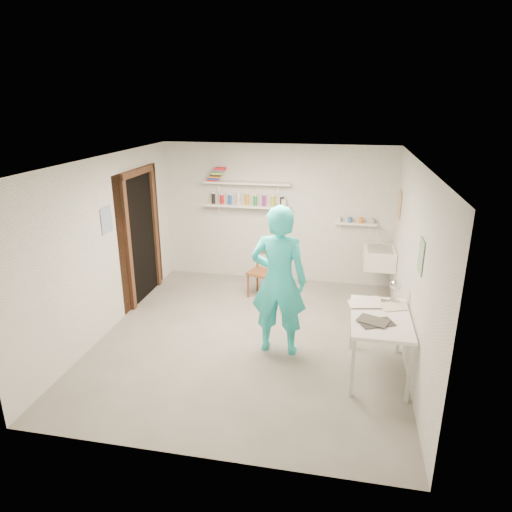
% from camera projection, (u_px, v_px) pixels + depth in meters
% --- Properties ---
extents(floor, '(4.00, 4.50, 0.02)m').
position_uv_depth(floor, '(250.00, 338.00, 6.25)').
color(floor, slate).
rests_on(floor, ground).
extents(ceiling, '(4.00, 4.50, 0.02)m').
position_uv_depth(ceiling, '(250.00, 159.00, 5.46)').
color(ceiling, silver).
rests_on(ceiling, wall_back).
extents(wall_back, '(4.00, 0.02, 2.40)m').
position_uv_depth(wall_back, '(277.00, 214.00, 7.95)').
color(wall_back, silver).
rests_on(wall_back, ground).
extents(wall_front, '(4.00, 0.02, 2.40)m').
position_uv_depth(wall_front, '(194.00, 342.00, 3.75)').
color(wall_front, silver).
rests_on(wall_front, ground).
extents(wall_left, '(0.02, 4.50, 2.40)m').
position_uv_depth(wall_left, '(106.00, 246.00, 6.22)').
color(wall_left, silver).
rests_on(wall_left, ground).
extents(wall_right, '(0.02, 4.50, 2.40)m').
position_uv_depth(wall_right, '(413.00, 265.00, 5.48)').
color(wall_right, silver).
rests_on(wall_right, ground).
extents(doorway_recess, '(0.02, 0.90, 2.00)m').
position_uv_depth(doorway_recess, '(141.00, 238.00, 7.25)').
color(doorway_recess, black).
rests_on(doorway_recess, wall_left).
extents(corridor_box, '(1.40, 1.50, 2.10)m').
position_uv_depth(corridor_box, '(100.00, 233.00, 7.37)').
color(corridor_box, brown).
rests_on(corridor_box, ground).
extents(door_lintel, '(0.06, 1.05, 0.10)m').
position_uv_depth(door_lintel, '(137.00, 172.00, 6.91)').
color(door_lintel, brown).
rests_on(door_lintel, wall_left).
extents(door_jamb_near, '(0.06, 0.10, 2.00)m').
position_uv_depth(door_jamb_near, '(128.00, 248.00, 6.79)').
color(door_jamb_near, brown).
rests_on(door_jamb_near, ground).
extents(door_jamb_far, '(0.06, 0.10, 2.00)m').
position_uv_depth(door_jamb_far, '(155.00, 230.00, 7.72)').
color(door_jamb_far, brown).
rests_on(door_jamb_far, ground).
extents(shelf_lower, '(1.50, 0.22, 0.03)m').
position_uv_depth(shelf_lower, '(247.00, 206.00, 7.87)').
color(shelf_lower, white).
rests_on(shelf_lower, wall_back).
extents(shelf_upper, '(1.50, 0.22, 0.03)m').
position_uv_depth(shelf_upper, '(247.00, 183.00, 7.74)').
color(shelf_upper, white).
rests_on(shelf_upper, wall_back).
extents(ledge_shelf, '(0.70, 0.14, 0.03)m').
position_uv_depth(ledge_shelf, '(355.00, 223.00, 7.64)').
color(ledge_shelf, white).
rests_on(ledge_shelf, wall_back).
extents(poster_left, '(0.01, 0.28, 0.36)m').
position_uv_depth(poster_left, '(107.00, 220.00, 6.15)').
color(poster_left, '#334C7F').
rests_on(poster_left, wall_left).
extents(poster_right_a, '(0.01, 0.34, 0.42)m').
position_uv_depth(poster_right_a, '(400.00, 205.00, 7.04)').
color(poster_right_a, '#995933').
rests_on(poster_right_a, wall_right).
extents(poster_right_b, '(0.01, 0.30, 0.38)m').
position_uv_depth(poster_right_b, '(421.00, 256.00, 4.88)').
color(poster_right_b, '#3F724C').
rests_on(poster_right_b, wall_right).
extents(belfast_sink, '(0.48, 0.60, 0.30)m').
position_uv_depth(belfast_sink, '(379.00, 258.00, 7.27)').
color(belfast_sink, white).
rests_on(belfast_sink, wall_right).
extents(man, '(0.72, 0.48, 1.93)m').
position_uv_depth(man, '(279.00, 281.00, 5.63)').
color(man, '#2AD3D1').
rests_on(man, ground).
extents(wall_clock, '(0.35, 0.05, 0.35)m').
position_uv_depth(wall_clock, '(281.00, 251.00, 5.74)').
color(wall_clock, beige).
rests_on(wall_clock, man).
extents(wooden_chair, '(0.49, 0.47, 0.83)m').
position_uv_depth(wooden_chair, '(262.00, 273.00, 7.44)').
color(wooden_chair, brown).
rests_on(wooden_chair, ground).
extents(work_table, '(0.67, 1.11, 0.74)m').
position_uv_depth(work_table, '(378.00, 345.00, 5.33)').
color(work_table, white).
rests_on(work_table, ground).
extents(desk_lamp, '(0.14, 0.14, 0.14)m').
position_uv_depth(desk_lamp, '(396.00, 285.00, 5.52)').
color(desk_lamp, silver).
rests_on(desk_lamp, work_table).
extents(spray_cans, '(1.31, 0.06, 0.17)m').
position_uv_depth(spray_cans, '(247.00, 200.00, 7.84)').
color(spray_cans, black).
rests_on(spray_cans, shelf_lower).
extents(book_stack, '(0.32, 0.14, 0.22)m').
position_uv_depth(book_stack, '(217.00, 174.00, 7.80)').
color(book_stack, red).
rests_on(book_stack, shelf_upper).
extents(ledge_pots, '(0.48, 0.07, 0.09)m').
position_uv_depth(ledge_pots, '(355.00, 220.00, 7.62)').
color(ledge_pots, silver).
rests_on(ledge_pots, ledge_shelf).
extents(papers, '(0.30, 0.22, 0.03)m').
position_uv_depth(papers, '(381.00, 315.00, 5.21)').
color(papers, silver).
rests_on(papers, work_table).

